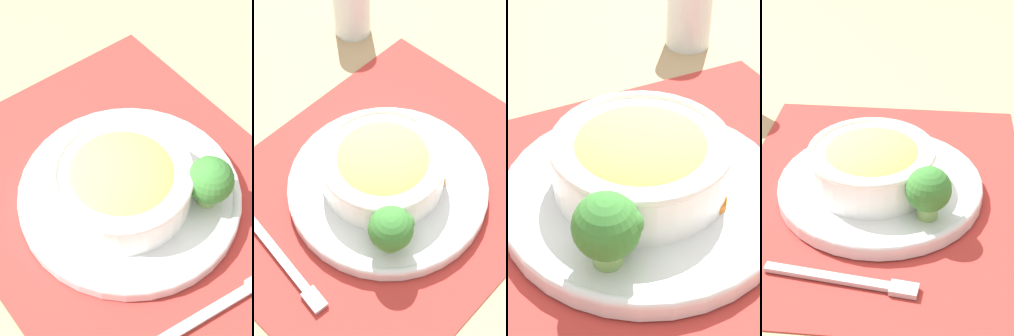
{
  "view_description": "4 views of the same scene",
  "coord_description": "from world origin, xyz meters",
  "views": [
    {
      "loc": [
        0.34,
        -0.22,
        0.61
      ],
      "look_at": [
        -0.01,
        0.0,
        0.05
      ],
      "focal_mm": 60.0,
      "sensor_mm": 36.0,
      "label": 1
    },
    {
      "loc": [
        0.3,
        0.33,
        0.68
      ],
      "look_at": [
        -0.0,
        -0.02,
        0.04
      ],
      "focal_mm": 60.0,
      "sensor_mm": 36.0,
      "label": 2
    },
    {
      "loc": [
        0.15,
        0.38,
        0.39
      ],
      "look_at": [
        0.0,
        -0.02,
        0.04
      ],
      "focal_mm": 60.0,
      "sensor_mm": 36.0,
      "label": 3
    },
    {
      "loc": [
        0.62,
        0.14,
        0.47
      ],
      "look_at": [
        0.0,
        0.01,
        0.05
      ],
      "focal_mm": 60.0,
      "sensor_mm": 36.0,
      "label": 4
    }
  ],
  "objects": [
    {
      "name": "carrot_slice_near",
      "position": [
        -0.05,
        0.04,
        0.02
      ],
      "size": [
        0.04,
        0.04,
        0.01
      ],
      "color": "orange",
      "rests_on": "plate"
    },
    {
      "name": "carrot_slice_far",
      "position": [
        -0.06,
        0.01,
        0.02
      ],
      "size": [
        0.04,
        0.04,
        0.01
      ],
      "color": "orange",
      "rests_on": "plate"
    },
    {
      "name": "bowl",
      "position": [
        -0.0,
        -0.01,
        0.05
      ],
      "size": [
        0.18,
        0.18,
        0.07
      ],
      "color": "white",
      "rests_on": "plate"
    },
    {
      "name": "carrot_slice_middle",
      "position": [
        -0.06,
        0.02,
        0.02
      ],
      "size": [
        0.04,
        0.04,
        0.01
      ],
      "color": "orange",
      "rests_on": "plate"
    },
    {
      "name": "water_glass",
      "position": [
        -0.18,
        -0.3,
        0.05
      ],
      "size": [
        0.06,
        0.06,
        0.1
      ],
      "color": "silver",
      "rests_on": "ground_plane"
    },
    {
      "name": "ground_plane",
      "position": [
        0.0,
        0.0,
        0.0
      ],
      "size": [
        4.0,
        4.0,
        0.0
      ],
      "primitive_type": "plane",
      "color": "tan"
    },
    {
      "name": "placemat",
      "position": [
        0.0,
        0.0,
        0.0
      ],
      "size": [
        0.55,
        0.46,
        0.0
      ],
      "color": "#B2332D",
      "rests_on": "ground_plane"
    },
    {
      "name": "plate",
      "position": [
        0.0,
        0.0,
        0.02
      ],
      "size": [
        0.28,
        0.28,
        0.02
      ],
      "color": "silver",
      "rests_on": "placemat"
    },
    {
      "name": "broccoli_floret",
      "position": [
        0.06,
        0.08,
        0.06
      ],
      "size": [
        0.06,
        0.06,
        0.07
      ],
      "color": "#84AD5B",
      "rests_on": "plate"
    }
  ]
}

